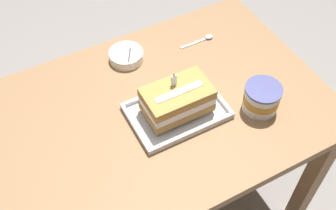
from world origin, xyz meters
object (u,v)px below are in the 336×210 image
(bowl_stack, at_px, (125,56))
(serving_spoon_near_tray, at_px, (205,38))
(foil_tray, at_px, (177,112))
(ice_cream_tub, at_px, (262,98))
(birthday_cake, at_px, (177,100))

(bowl_stack, distance_m, serving_spoon_near_tray, 0.32)
(foil_tray, height_order, ice_cream_tub, ice_cream_tub)
(birthday_cake, distance_m, ice_cream_tub, 0.28)
(foil_tray, relative_size, ice_cream_tub, 2.58)
(foil_tray, distance_m, serving_spoon_near_tray, 0.38)
(foil_tray, xyz_separation_m, serving_spoon_near_tray, (0.27, 0.27, -0.00))
(serving_spoon_near_tray, bearing_deg, ice_cream_tub, -92.43)
(foil_tray, height_order, bowl_stack, bowl_stack)
(bowl_stack, bearing_deg, serving_spoon_near_tray, -8.10)
(bowl_stack, distance_m, ice_cream_tub, 0.52)
(birthday_cake, bearing_deg, foil_tray, -90.00)
(bowl_stack, xyz_separation_m, serving_spoon_near_tray, (0.32, -0.05, -0.01))
(ice_cream_tub, bearing_deg, bowl_stack, 125.50)
(bowl_stack, height_order, ice_cream_tub, ice_cream_tub)
(ice_cream_tub, bearing_deg, foil_tray, 156.82)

